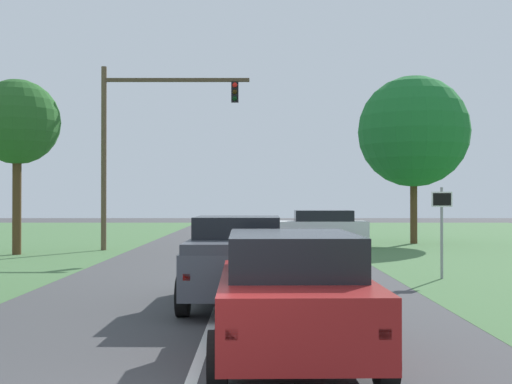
# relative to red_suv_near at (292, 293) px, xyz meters

# --- Properties ---
(ground_plane) EXTENTS (120.00, 120.00, 0.00)m
(ground_plane) POSITION_rel_red_suv_near_xyz_m (-1.34, 9.51, -0.96)
(ground_plane) COLOR #424244
(red_suv_near) EXTENTS (2.35, 4.59, 1.81)m
(red_suv_near) POSITION_rel_red_suv_near_xyz_m (0.00, 0.00, 0.00)
(red_suv_near) COLOR maroon
(red_suv_near) RESTS_ON ground_plane
(pickup_truck_lead) EXTENTS (2.34, 5.01, 1.93)m
(pickup_truck_lead) POSITION_rel_red_suv_near_xyz_m (-0.92, 4.94, 0.02)
(pickup_truck_lead) COLOR #4C515B
(pickup_truck_lead) RESTS_ON ground_plane
(traffic_light) EXTENTS (6.65, 0.40, 8.24)m
(traffic_light) POSITION_rel_red_suv_near_xyz_m (-5.75, 20.40, 4.38)
(traffic_light) COLOR brown
(traffic_light) RESTS_ON ground_plane
(keep_moving_sign) EXTENTS (0.60, 0.09, 2.64)m
(keep_moving_sign) POSITION_rel_red_suv_near_xyz_m (4.84, 9.72, 0.73)
(keep_moving_sign) COLOR gray
(keep_moving_sign) RESTS_ON ground_plane
(oak_tree_right) EXTENTS (5.71, 5.71, 8.62)m
(oak_tree_right) POSITION_rel_red_suv_near_xyz_m (7.58, 24.82, 4.80)
(oak_tree_right) COLOR #4C351E
(oak_tree_right) RESTS_ON ground_plane
(crossing_suv_far) EXTENTS (4.65, 2.14, 1.74)m
(crossing_suv_far) POSITION_rel_red_suv_near_xyz_m (2.59, 23.07, -0.04)
(crossing_suv_far) COLOR silver
(crossing_suv_far) RESTS_ON ground_plane
(extra_tree_1) EXTENTS (3.51, 3.51, 7.25)m
(extra_tree_1) POSITION_rel_red_suv_near_xyz_m (-10.41, 18.06, 4.49)
(extra_tree_1) COLOR #4C351E
(extra_tree_1) RESTS_ON ground_plane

